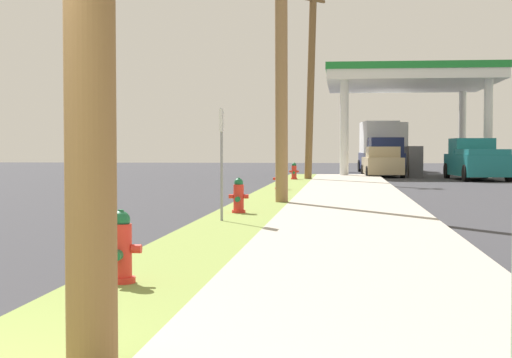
{
  "coord_description": "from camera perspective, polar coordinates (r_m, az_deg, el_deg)",
  "views": [
    {
      "loc": [
        2.76,
        -3.74,
        1.49
      ],
      "look_at": [
        0.81,
        14.72,
        0.79
      ],
      "focal_mm": 57.72,
      "sensor_mm": 36.0,
      "label": 1
    }
  ],
  "objects": [
    {
      "name": "utility_pole_background",
      "position": [
        37.09,
        3.82,
        6.81
      ],
      "size": [
        1.02,
        1.13,
        8.61
      ],
      "color": "brown",
      "rests_on": "grass_verge"
    },
    {
      "name": "fire_hydrant_second",
      "position": [
        17.41,
        -1.21,
        -1.29
      ],
      "size": [
        0.42,
        0.38,
        0.74
      ],
      "color": "red",
      "rests_on": "grass_verge"
    },
    {
      "name": "fire_hydrant_fourth",
      "position": [
        36.28,
        2.65,
        0.49
      ],
      "size": [
        0.42,
        0.38,
        0.74
      ],
      "color": "red",
      "rests_on": "grass_verge"
    },
    {
      "name": "fire_hydrant_nearest",
      "position": [
        8.48,
        -9.34,
        -4.94
      ],
      "size": [
        0.42,
        0.37,
        0.74
      ],
      "color": "red",
      "rests_on": "grass_verge"
    },
    {
      "name": "truck_silver_at_far_bay",
      "position": [
        54.16,
        9.44,
        2.11
      ],
      "size": [
        2.52,
        6.52,
        3.11
      ],
      "color": "#BCBCC1",
      "rests_on": "ground"
    },
    {
      "name": "truck_navy_at_forecourt",
      "position": [
        50.02,
        8.61,
        2.12
      ],
      "size": [
        2.63,
        6.55,
        3.11
      ],
      "color": "navy",
      "rests_on": "ground"
    },
    {
      "name": "utility_pole_midground",
      "position": [
        21.14,
        1.76,
        9.87
      ],
      "size": [
        0.87,
        1.23,
        8.26
      ],
      "color": "#937047",
      "rests_on": "grass_verge"
    },
    {
      "name": "street_sign_post",
      "position": [
        15.5,
        -2.4,
        2.69
      ],
      "size": [
        0.05,
        0.36,
        2.12
      ],
      "color": "gray",
      "rests_on": "grass_verge"
    },
    {
      "name": "car_tan_by_near_pump",
      "position": [
        43.28,
        8.75,
        1.1
      ],
      "size": [
        2.13,
        4.58,
        1.57
      ],
      "color": "tan",
      "rests_on": "ground"
    },
    {
      "name": "fire_hydrant_third",
      "position": [
        27.5,
        1.62,
        -0.03
      ],
      "size": [
        0.42,
        0.37,
        0.74
      ],
      "color": "red",
      "rests_on": "grass_verge"
    },
    {
      "name": "truck_teal_on_apron",
      "position": [
        40.15,
        14.99,
        1.25
      ],
      "size": [
        2.46,
        5.52,
        1.97
      ],
      "color": "#197075",
      "rests_on": "ground"
    }
  ]
}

